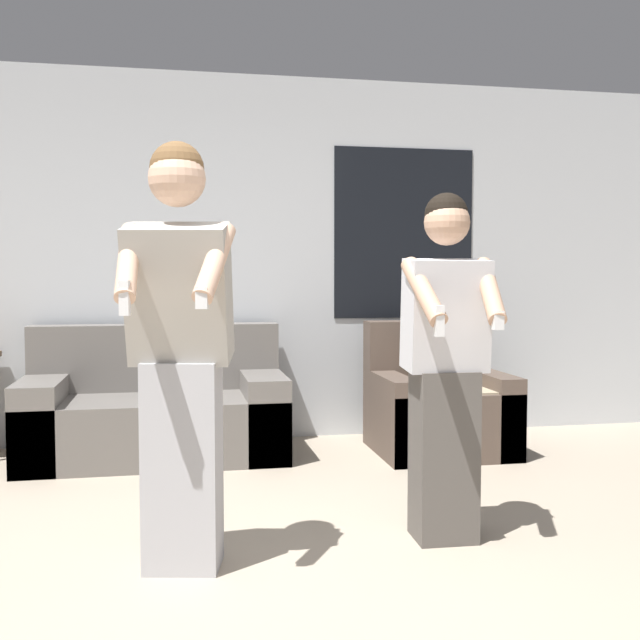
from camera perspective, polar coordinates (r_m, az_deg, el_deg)
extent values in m
plane|color=tan|center=(2.86, -2.17, -21.95)|extent=(14.00, 14.00, 0.00)
cube|color=silver|center=(5.61, -6.99, 4.65)|extent=(6.98, 0.06, 2.70)
cube|color=black|center=(5.83, 6.42, 6.57)|extent=(1.10, 0.01, 1.30)
cube|color=slate|center=(5.19, -12.39, -7.98)|extent=(1.72, 0.85, 0.42)
cube|color=slate|center=(5.43, -12.37, -2.76)|extent=(1.72, 0.22, 0.46)
cube|color=slate|center=(5.24, -20.36, -7.22)|extent=(0.28, 0.85, 0.56)
cube|color=slate|center=(5.20, -4.39, -7.09)|extent=(0.28, 0.85, 0.56)
cube|color=brown|center=(5.29, 9.13, -7.52)|extent=(0.90, 0.81, 0.45)
cube|color=brown|center=(5.51, 8.09, -2.36)|extent=(0.90, 0.20, 0.45)
cube|color=brown|center=(5.17, 5.38, -7.18)|extent=(0.18, 0.81, 0.55)
cube|color=brown|center=(5.42, 12.72, -6.77)|extent=(0.18, 0.81, 0.55)
cube|color=tan|center=(5.22, 9.31, -5.09)|extent=(0.76, 0.65, 0.01)
cube|color=#7A6656|center=(5.29, 8.95, -2.95)|extent=(0.36, 0.14, 0.36)
cube|color=#B2B2B7|center=(3.23, -10.40, -10.77)|extent=(0.35, 0.30, 0.87)
cube|color=#ADA89E|center=(3.10, -10.67, 1.98)|extent=(0.47, 0.41, 0.59)
sphere|color=#DBAD8E|center=(3.11, -10.84, 10.55)|extent=(0.23, 0.23, 0.23)
sphere|color=brown|center=(3.12, -10.85, 11.26)|extent=(0.22, 0.22, 0.22)
cylinder|color=#DBAD8E|center=(3.00, -14.42, 4.28)|extent=(0.09, 0.36, 0.33)
cube|color=white|center=(2.85, -14.66, 1.63)|extent=(0.04, 0.04, 0.13)
cylinder|color=#DBAD8E|center=(2.93, -8.03, 4.38)|extent=(0.20, 0.36, 0.33)
cube|color=white|center=(2.78, -8.99, 1.67)|extent=(0.05, 0.04, 0.08)
cube|color=#56514C|center=(3.57, 9.39, -10.08)|extent=(0.28, 0.25, 0.79)
cube|color=silver|center=(3.47, 9.55, 0.38)|extent=(0.37, 0.27, 0.52)
sphere|color=tan|center=(3.46, 9.65, 7.33)|extent=(0.21, 0.21, 0.21)
sphere|color=black|center=(3.48, 9.60, 7.92)|extent=(0.20, 0.20, 0.20)
cylinder|color=tan|center=(3.27, 7.90, 2.19)|extent=(0.12, 0.36, 0.30)
cube|color=white|center=(3.14, 9.07, -0.07)|extent=(0.04, 0.04, 0.13)
cylinder|color=tan|center=(3.37, 12.82, 2.17)|extent=(0.14, 0.36, 0.30)
cube|color=white|center=(3.23, 13.40, -0.02)|extent=(0.05, 0.04, 0.08)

